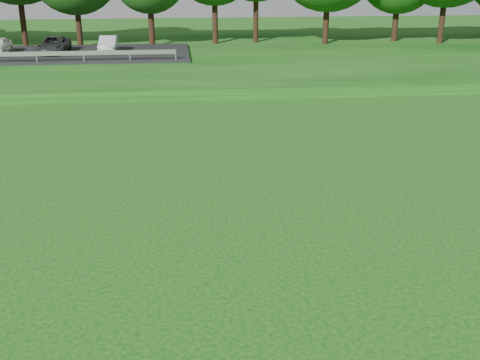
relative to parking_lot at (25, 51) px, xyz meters
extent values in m
cube|color=#0C430D|center=(24.11, 1.20, -0.71)|extent=(130.00, 30.00, 0.60)
cube|color=gray|center=(24.11, -12.80, -0.99)|extent=(130.00, 1.60, 0.04)
cube|color=black|center=(0.11, 0.20, -0.32)|extent=(24.00, 9.00, 0.18)
imported|color=#313236|center=(2.11, 0.20, 0.37)|extent=(1.99, 4.32, 1.20)
imported|color=#B8B9C0|center=(6.11, 0.20, 0.37)|extent=(1.27, 3.64, 1.20)
camera|label=1|loc=(11.05, -46.52, 6.31)|focal=45.00mm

